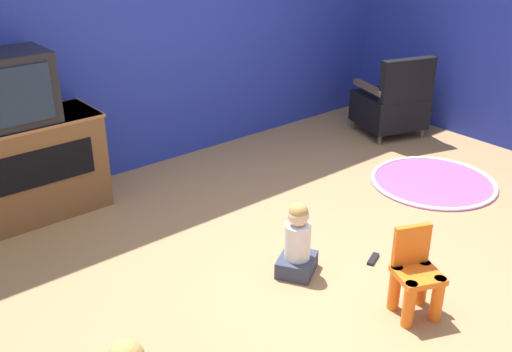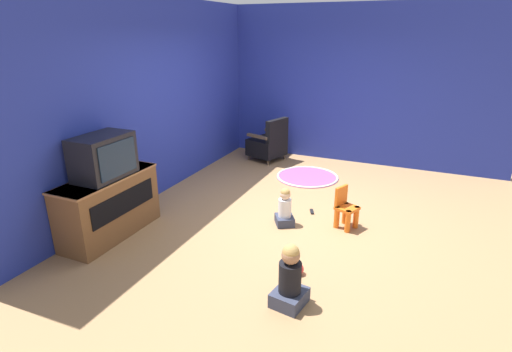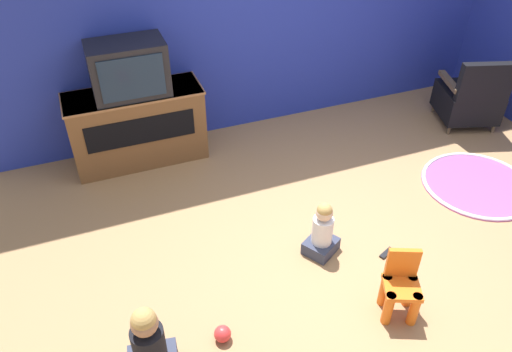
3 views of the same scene
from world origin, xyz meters
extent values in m
plane|color=#9E754C|center=(0.00, 0.00, 0.00)|extent=(30.00, 30.00, 0.00)
cube|color=brown|center=(-1.51, 1.89, 0.39)|extent=(1.31, 0.49, 0.77)
cube|color=#90603A|center=(-1.51, 1.89, 0.76)|extent=(1.34, 0.50, 0.02)
cube|color=black|center=(-1.51, 1.64, 0.48)|extent=(1.05, 0.01, 0.28)
cube|color=black|center=(-1.51, 1.87, 1.03)|extent=(0.71, 0.43, 0.52)
cube|color=#142338|center=(-1.51, 1.65, 1.03)|extent=(0.58, 0.02, 0.40)
cylinder|color=brown|center=(2.46, 1.44, 0.05)|extent=(0.04, 0.04, 0.10)
cylinder|color=brown|center=(1.97, 1.60, 0.05)|extent=(0.04, 0.04, 0.10)
cylinder|color=brown|center=(2.31, 0.96, 0.05)|extent=(0.04, 0.04, 0.10)
cylinder|color=brown|center=(1.82, 1.12, 0.05)|extent=(0.04, 0.04, 0.10)
cube|color=black|center=(2.14, 1.28, 0.26)|extent=(0.76, 0.75, 0.32)
cube|color=black|center=(2.06, 1.04, 0.64)|extent=(0.58, 0.27, 0.43)
cube|color=brown|center=(2.39, 1.20, 0.52)|extent=(0.22, 0.50, 0.05)
cube|color=brown|center=(1.88, 1.36, 0.52)|extent=(0.22, 0.50, 0.05)
cylinder|color=orange|center=(-0.26, -0.82, 0.15)|extent=(0.07, 0.07, 0.29)
cylinder|color=orange|center=(-0.09, -0.89, 0.15)|extent=(0.07, 0.07, 0.29)
cylinder|color=orange|center=(-0.19, -0.66, 0.15)|extent=(0.07, 0.07, 0.29)
cylinder|color=orange|center=(-0.02, -0.73, 0.15)|extent=(0.07, 0.07, 0.29)
cube|color=orange|center=(-0.14, -0.77, 0.27)|extent=(0.33, 0.32, 0.04)
cube|color=orange|center=(-0.10, -0.68, 0.42)|extent=(0.22, 0.12, 0.25)
cylinder|color=#A54C8C|center=(1.48, 0.23, 0.01)|extent=(1.08, 1.08, 0.01)
torus|color=silver|center=(1.48, 0.23, 0.01)|extent=(1.08, 1.08, 0.04)
cube|color=#33384C|center=(-0.37, -0.01, 0.06)|extent=(0.34, 0.33, 0.11)
cylinder|color=silver|center=(-0.37, -0.01, 0.24)|extent=(0.17, 0.17, 0.24)
sphere|color=beige|center=(-0.37, -0.01, 0.42)|extent=(0.14, 0.14, 0.14)
sphere|color=tan|center=(-0.37, -0.01, 0.45)|extent=(0.13, 0.13, 0.13)
cylinder|color=black|center=(-1.91, -0.61, 0.29)|extent=(0.21, 0.21, 0.30)
sphere|color=#9E7051|center=(-1.91, -0.61, 0.52)|extent=(0.17, 0.17, 0.17)
sphere|color=tan|center=(-1.91, -0.61, 0.55)|extent=(0.16, 0.16, 0.16)
sphere|color=red|center=(-1.41, -0.53, 0.06)|extent=(0.12, 0.12, 0.12)
cube|color=black|center=(0.13, -0.24, 0.01)|extent=(0.16, 0.10, 0.02)
camera|label=1|loc=(-2.70, -2.41, 2.25)|focal=42.00mm
camera|label=2|loc=(-4.89, -1.58, 2.43)|focal=28.00mm
camera|label=3|loc=(-1.94, -2.58, 3.04)|focal=35.00mm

